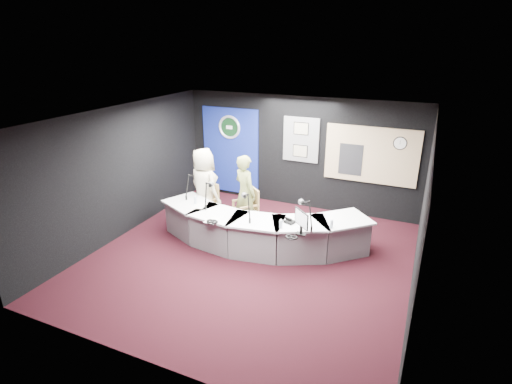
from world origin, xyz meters
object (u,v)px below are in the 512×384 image
at_px(broadcast_desk, 258,230).
at_px(person_man, 204,187).
at_px(person_woman, 245,193).
at_px(armchair_left, 205,203).
at_px(armchair_right, 245,208).

relative_size(broadcast_desk, person_man, 2.49).
xyz_separation_m(person_man, person_woman, (0.98, 0.11, -0.03)).
relative_size(person_man, person_woman, 1.04).
relative_size(armchair_left, armchair_right, 1.00).
xyz_separation_m(armchair_right, person_woman, (0.00, 0.00, 0.36)).
bearing_deg(armchair_left, person_woman, 28.07).
bearing_deg(armchair_right, person_man, -131.70).
xyz_separation_m(armchair_left, person_man, (0.00, 0.00, 0.39)).
bearing_deg(person_man, broadcast_desk, -175.21).
height_order(person_man, person_woman, person_man).
height_order(armchair_right, person_man, person_man).
bearing_deg(person_man, armchair_right, -150.33).
distance_m(armchair_left, person_man, 0.39).
distance_m(person_man, person_woman, 0.99).
distance_m(broadcast_desk, person_man, 1.74).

